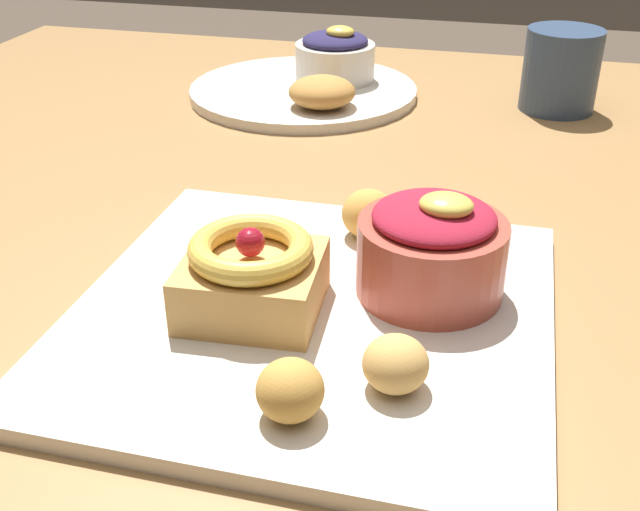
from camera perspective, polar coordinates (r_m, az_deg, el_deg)
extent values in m
cube|color=olive|center=(0.72, 2.26, 3.50)|extent=(1.24, 1.00, 0.04)
cylinder|color=olive|center=(1.41, -15.73, -0.61)|extent=(0.07, 0.07, 0.69)
cube|color=silver|center=(0.52, -0.54, -4.31)|extent=(0.31, 0.31, 0.01)
cube|color=tan|center=(0.51, -4.96, -2.14)|extent=(0.09, 0.09, 0.04)
torus|color=#E5BC4C|center=(0.49, -5.09, 0.50)|extent=(0.08, 0.08, 0.02)
sphere|color=maroon|center=(0.49, -5.12, 0.98)|extent=(0.02, 0.02, 0.02)
cylinder|color=#B24C3D|center=(0.53, 8.11, -0.15)|extent=(0.10, 0.10, 0.05)
ellipsoid|color=#A31E33|center=(0.51, 8.34, 2.79)|extent=(0.08, 0.08, 0.02)
ellipsoid|color=#E5CC56|center=(0.50, 9.21, 3.67)|extent=(0.03, 0.03, 0.01)
ellipsoid|color=tan|center=(0.44, 5.54, -7.88)|extent=(0.04, 0.04, 0.03)
ellipsoid|color=gold|center=(0.60, 3.55, 3.06)|extent=(0.04, 0.04, 0.04)
ellipsoid|color=gold|center=(0.42, -2.20, -9.81)|extent=(0.04, 0.04, 0.03)
cylinder|color=silver|center=(0.96, -1.23, 11.92)|extent=(0.27, 0.27, 0.01)
cylinder|color=silver|center=(0.98, 1.10, 13.96)|extent=(0.10, 0.10, 0.04)
ellipsoid|color=#28234C|center=(0.98, 1.11, 15.43)|extent=(0.08, 0.08, 0.02)
ellipsoid|color=#E5CC56|center=(0.97, 1.49, 16.03)|extent=(0.03, 0.03, 0.01)
ellipsoid|color=#B77F3D|center=(0.88, 0.15, 11.86)|extent=(0.07, 0.07, 0.03)
cylinder|color=#334766|center=(0.95, 17.18, 12.81)|extent=(0.08, 0.08, 0.09)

